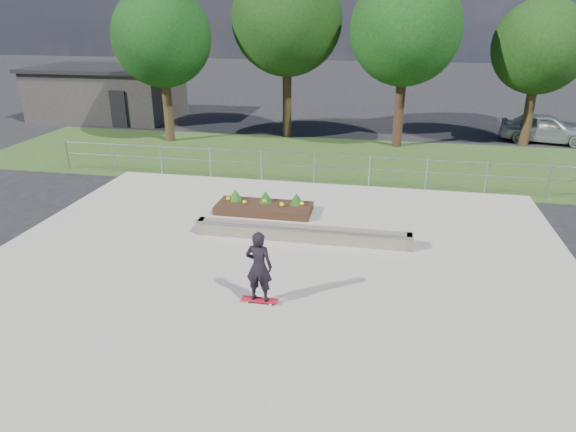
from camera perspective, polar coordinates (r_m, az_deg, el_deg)
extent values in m
plane|color=black|center=(12.28, -2.28, -7.26)|extent=(120.00, 120.00, 0.00)
cube|color=#2D471C|center=(22.39, 4.21, 6.28)|extent=(30.00, 8.00, 0.02)
cube|color=#A09A8E|center=(12.26, -2.29, -7.14)|extent=(15.00, 15.00, 0.06)
cylinder|color=gray|center=(22.53, -23.28, 6.22)|extent=(0.06, 0.06, 1.20)
cylinder|color=#95989D|center=(21.48, -18.82, 6.14)|extent=(0.06, 0.06, 1.20)
cylinder|color=#9A9DA3|center=(20.58, -13.93, 6.01)|extent=(0.06, 0.06, 1.20)
cylinder|color=#9C9EA4|center=(19.83, -8.64, 5.82)|extent=(0.06, 0.06, 1.20)
cylinder|color=#95989E|center=(19.26, -3.00, 5.57)|extent=(0.06, 0.06, 1.20)
cylinder|color=gray|center=(18.89, 2.93, 5.25)|extent=(0.06, 0.06, 1.20)
cylinder|color=#9C9FA4|center=(18.73, 9.01, 4.85)|extent=(0.06, 0.06, 1.20)
cylinder|color=#92949A|center=(18.77, 15.13, 4.40)|extent=(0.06, 0.06, 1.20)
cylinder|color=gray|center=(19.03, 21.14, 3.91)|extent=(0.06, 0.06, 1.20)
cylinder|color=#919499|center=(19.50, 26.92, 3.40)|extent=(0.06, 0.06, 1.20)
cylinder|color=gray|center=(18.74, 2.96, 6.86)|extent=(20.00, 0.04, 0.04)
cylinder|color=gray|center=(18.86, 2.93, 5.54)|extent=(20.00, 0.04, 0.04)
cube|color=#2D2928|center=(33.21, -19.38, 12.66)|extent=(8.00, 5.00, 2.80)
cube|color=black|center=(33.04, -19.71, 15.22)|extent=(8.40, 5.40, 0.20)
cube|color=black|center=(30.10, -18.32, 11.18)|extent=(0.90, 0.10, 2.00)
cylinder|color=#332314|center=(26.09, -13.17, 11.26)|extent=(0.44, 0.44, 2.93)
sphere|color=black|center=(25.72, -13.85, 18.74)|extent=(4.55, 4.55, 4.55)
cylinder|color=black|center=(26.28, -0.11, 12.39)|extent=(0.44, 0.44, 3.38)
sphere|color=black|center=(25.94, -0.11, 21.00)|extent=(5.25, 5.25, 5.25)
cylinder|color=black|center=(24.83, 12.22, 11.09)|extent=(0.44, 0.44, 3.15)
sphere|color=black|center=(24.45, 12.93, 19.57)|extent=(4.90, 4.90, 4.90)
cylinder|color=#302113|center=(27.12, 25.10, 9.95)|extent=(0.44, 0.44, 2.70)
sphere|color=black|center=(26.77, 26.21, 16.52)|extent=(4.20, 4.20, 4.20)
cube|color=#685D4D|center=(14.16, 1.52, -1.96)|extent=(6.00, 0.40, 0.40)
cylinder|color=#919499|center=(13.90, 1.39, -1.53)|extent=(6.00, 0.06, 0.06)
cube|color=brown|center=(14.88, -9.56, -1.07)|extent=(0.15, 0.42, 0.40)
cube|color=brown|center=(14.02, 13.30, -2.83)|extent=(0.15, 0.42, 0.40)
cube|color=black|center=(16.20, -2.69, 0.86)|extent=(3.00, 1.20, 0.25)
sphere|color=yellow|center=(16.54, -6.67, 1.93)|extent=(0.14, 0.14, 0.14)
sphere|color=gold|center=(16.19, -4.86, 1.56)|extent=(0.14, 0.14, 0.14)
sphere|color=gold|center=(16.22, -2.62, 1.66)|extent=(0.14, 0.14, 0.14)
sphere|color=yellow|center=(15.91, -0.69, 1.28)|extent=(0.14, 0.14, 0.14)
sphere|color=yellow|center=(16.00, 1.56, 1.38)|extent=(0.14, 0.14, 0.14)
cone|color=#1F4F16|center=(16.58, -5.87, 2.38)|extent=(0.44, 0.44, 0.36)
cone|color=#144513|center=(16.33, -2.51, 2.17)|extent=(0.44, 0.44, 0.36)
cone|color=#1A4112|center=(16.13, 0.95, 1.94)|extent=(0.44, 0.44, 0.36)
cylinder|color=silver|center=(11.31, -4.56, -9.55)|extent=(0.05, 0.03, 0.05)
cylinder|color=white|center=(11.46, -4.32, -9.10)|extent=(0.05, 0.03, 0.05)
cylinder|color=silver|center=(11.20, -1.96, -9.84)|extent=(0.05, 0.03, 0.05)
cylinder|color=silver|center=(11.35, -1.75, -9.38)|extent=(0.05, 0.03, 0.05)
cylinder|color=#AAABB0|center=(11.37, -4.45, -9.21)|extent=(0.02, 0.18, 0.02)
cylinder|color=gray|center=(11.26, -1.86, -9.50)|extent=(0.02, 0.18, 0.02)
cube|color=#AD1523|center=(11.30, -3.16, -9.27)|extent=(0.80, 0.21, 0.02)
imported|color=black|center=(10.91, -3.25, -5.63)|extent=(0.61, 0.42, 1.60)
imported|color=#A8ACB1|center=(28.22, 26.68, 8.73)|extent=(4.40, 2.47, 1.41)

